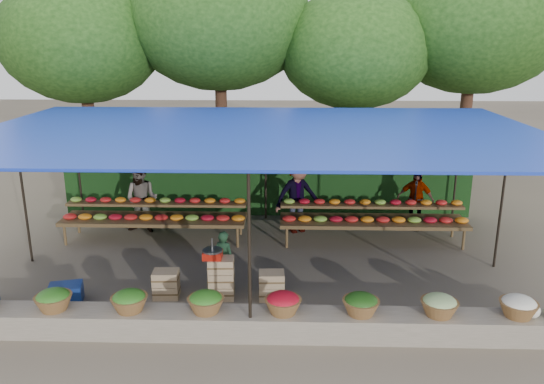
{
  "coord_description": "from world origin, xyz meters",
  "views": [
    {
      "loc": [
        0.55,
        -10.13,
        4.51
      ],
      "look_at": [
        0.24,
        0.2,
        1.5
      ],
      "focal_mm": 35.0,
      "sensor_mm": 36.0,
      "label": 1
    }
  ],
  "objects_px": {
    "vendor_seated": "(224,259)",
    "blue_crate_front": "(66,294)",
    "crate_counter": "(220,282)",
    "weighing_scale": "(213,254)"
  },
  "relations": [
    {
      "from": "vendor_seated",
      "to": "blue_crate_front",
      "type": "bearing_deg",
      "value": 39.51
    },
    {
      "from": "crate_counter",
      "to": "vendor_seated",
      "type": "distance_m",
      "value": 0.55
    },
    {
      "from": "vendor_seated",
      "to": "blue_crate_front",
      "type": "xyz_separation_m",
      "value": [
        -2.73,
        -0.74,
        -0.38
      ]
    },
    {
      "from": "crate_counter",
      "to": "vendor_seated",
      "type": "height_order",
      "value": "vendor_seated"
    },
    {
      "from": "crate_counter",
      "to": "weighing_scale",
      "type": "height_order",
      "value": "weighing_scale"
    },
    {
      "from": "vendor_seated",
      "to": "blue_crate_front",
      "type": "height_order",
      "value": "vendor_seated"
    },
    {
      "from": "weighing_scale",
      "to": "blue_crate_front",
      "type": "relative_size",
      "value": 0.67
    },
    {
      "from": "weighing_scale",
      "to": "blue_crate_front",
      "type": "distance_m",
      "value": 2.69
    },
    {
      "from": "crate_counter",
      "to": "weighing_scale",
      "type": "xyz_separation_m",
      "value": [
        -0.11,
        -0.0,
        0.55
      ]
    },
    {
      "from": "weighing_scale",
      "to": "vendor_seated",
      "type": "height_order",
      "value": "weighing_scale"
    }
  ]
}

